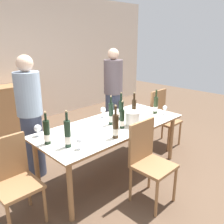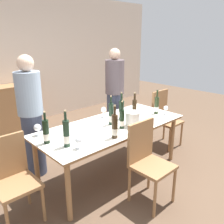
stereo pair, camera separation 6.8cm
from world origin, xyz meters
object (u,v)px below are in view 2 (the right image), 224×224
Objects in this scene: wine_bottle_5 at (134,109)px; person_guest_left at (115,97)px; sideboard_cabinet at (1,110)px; dining_table at (112,129)px; wine_bottle_3 at (115,127)px; chair_right_end at (164,115)px; wine_bottle_4 at (121,111)px; wine_bottle_7 at (157,106)px; chair_near_front at (147,157)px; person_host at (31,118)px; wine_glass_2 at (78,141)px; wine_bottle_6 at (66,134)px; wine_glass_3 at (37,128)px; wine_bottle_0 at (111,114)px; wine_bottle_2 at (122,119)px; wine_bottle_1 at (46,132)px; ice_bucket at (133,118)px; wine_glass_0 at (103,110)px; chair_left_end at (12,174)px; wine_glass_1 at (166,108)px.

person_guest_left is (0.38, 0.80, -0.03)m from wine_bottle_5.
sideboard_cabinet is 0.74× the size of dining_table.
chair_right_end is at bearing 14.80° from wine_bottle_3.
wine_bottle_4 is 0.61m from wine_bottle_7.
wine_bottle_4 reaches higher than chair_right_end.
person_host reaches higher than chair_near_front.
wine_bottle_4 is 1.05m from wine_glass_2.
wine_bottle_6 is 0.90m from person_host.
wine_glass_3 is at bearing 100.70° from wine_bottle_6.
sideboard_cabinet is 3.04m from wine_bottle_3.
wine_bottle_0 is 0.81m from wine_glass_2.
wine_bottle_2 is 1.24m from person_guest_left.
wine_bottle_3 reaches higher than wine_bottle_1.
wine_bottle_1 is 0.91× the size of wine_bottle_6.
ice_bucket is 0.56× the size of wine_bottle_2.
person_host is (-0.90, 0.45, -0.02)m from wine_glass_0.
chair_left_end is 2.28m from person_guest_left.
wine_bottle_0 is at bearing 21.49° from wine_glass_2.
chair_left_end is 1.48m from chair_near_front.
person_host is at bearing 78.16° from wine_bottle_1.
wine_glass_2 is (-1.64, -0.03, -0.00)m from wine_glass_1.
wine_bottle_5 is 0.23× the size of person_guest_left.
person_host is (-1.03, 0.69, -0.04)m from wine_bottle_4.
wine_bottle_4 is 1.04× the size of wine_bottle_5.
ice_bucket is at bearing -4.19° from wine_bottle_6.
wine_glass_0 is 1.00m from person_host.
wine_bottle_5 reaches higher than wine_glass_1.
wine_glass_0 is 1.04m from wine_glass_2.
wine_bottle_4 is (0.52, 0.40, -0.00)m from wine_bottle_3.
wine_bottle_3 reaches higher than chair_left_end.
wine_bottle_2 reaches higher than ice_bucket.
wine_glass_0 is 1.02m from wine_glass_3.
chair_near_front is (-0.09, -0.70, -0.33)m from wine_bottle_0.
wine_bottle_0 is 0.42m from wine_bottle_5.
wine_glass_1 is 0.95× the size of wine_glass_3.
wine_bottle_4 is (0.80, -2.60, 0.41)m from sideboard_cabinet.
chair_left_end is (-0.79, -2.58, 0.05)m from sideboard_cabinet.
sideboard_cabinet is 2.37m from wine_glass_3.
chair_near_front reaches higher than ice_bucket.
wine_bottle_6 reaches higher than wine_bottle_0.
wine_bottle_7 is at bearing -14.97° from wine_glass_3.
wine_glass_0 reaches higher than wine_glass_3.
wine_bottle_4 is 1.24m from person_host.
sideboard_cabinet is 0.91× the size of person_guest_left.
wine_bottle_0 reaches higher than chair_right_end.
person_host is at bearing 134.64° from ice_bucket.
wine_glass_2 is at bearing -167.84° from wine_bottle_5.
wine_bottle_1 is 0.55m from chair_left_end.
wine_bottle_0 is at bearing 163.66° from wine_glass_1.
wine_bottle_2 is 0.89m from wine_glass_1.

